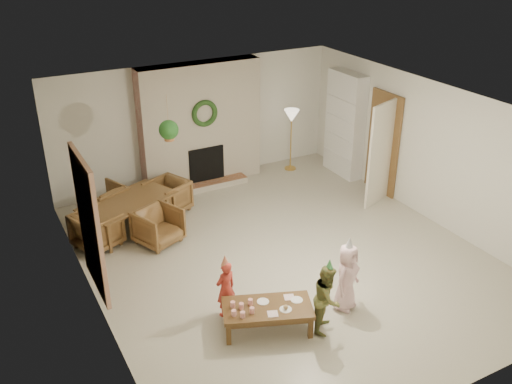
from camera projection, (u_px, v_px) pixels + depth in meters
floor at (284, 255)px, 9.25m from camera, size 7.00×7.00×0.00m
ceiling at (287, 108)px, 8.17m from camera, size 7.00×7.00×0.00m
wall_back at (197, 122)px, 11.49m from camera, size 7.00×0.00×7.00m
wall_front at (457, 311)px, 5.94m from camera, size 7.00×0.00×7.00m
wall_left at (90, 232)px, 7.43m from camera, size 0.00×7.00×7.00m
wall_right at (431, 152)px, 9.99m from camera, size 0.00×7.00×7.00m
fireplace_mass at (201, 125)px, 11.33m from camera, size 2.50×0.40×2.50m
fireplace_hearth at (210, 185)px, 11.57m from camera, size 1.60×0.30×0.12m
fireplace_firebox at (206, 164)px, 11.53m from camera, size 0.75×0.12×0.75m
fireplace_wreath at (205, 113)px, 11.01m from camera, size 0.54×0.10×0.54m
floor_lamp_base at (290, 168)px, 12.46m from camera, size 0.25×0.25×0.03m
floor_lamp_post at (291, 142)px, 12.19m from camera, size 0.03×0.03×1.22m
floor_lamp_shade at (292, 116)px, 11.94m from camera, size 0.32×0.32×0.27m
bookshelf_carcass at (345, 124)px, 11.81m from camera, size 0.30×1.00×2.20m
bookshelf_shelf_a at (342, 153)px, 12.09m from camera, size 0.30×0.92×0.03m
bookshelf_shelf_b at (343, 136)px, 11.91m from camera, size 0.30×0.92×0.03m
bookshelf_shelf_c at (345, 118)px, 11.74m from camera, size 0.30×0.92×0.03m
bookshelf_shelf_d at (346, 99)px, 11.56m from camera, size 0.30×0.92×0.03m
books_row_lower at (346, 150)px, 11.90m from camera, size 0.20×0.40×0.24m
books_row_mid at (342, 129)px, 11.88m from camera, size 0.20×0.44×0.24m
books_row_upper at (347, 113)px, 11.59m from camera, size 0.20×0.36×0.22m
door_frame at (383, 143)px, 11.03m from camera, size 0.05×0.86×2.04m
door_leaf at (381, 154)px, 10.57m from camera, size 0.77×0.32×2.00m
curtain_panel at (89, 225)px, 7.61m from camera, size 0.06×1.20×2.00m
dining_table at (131, 215)px, 9.90m from camera, size 1.84×1.47×0.57m
dining_chair_near at (158, 226)px, 9.48m from camera, size 0.89×0.90×0.63m
dining_chair_far at (105, 202)px, 10.28m from camera, size 0.89×0.90×0.63m
dining_chair_left at (97, 230)px, 9.38m from camera, size 0.90×0.89×0.63m
dining_chair_right at (168, 196)px, 10.51m from camera, size 0.90×0.89×0.63m
hanging_plant_cord at (168, 116)px, 8.95m from camera, size 0.01×0.01×0.70m
hanging_plant_pot at (169, 137)px, 9.11m from camera, size 0.16×0.16×0.12m
hanging_plant_foliage at (169, 130)px, 9.05m from camera, size 0.32×0.32×0.32m
coffee_table_top at (267, 308)px, 7.45m from camera, size 1.32×0.98×0.05m
coffee_table_apron at (267, 312)px, 7.48m from camera, size 1.20×0.86×0.07m
coffee_leg_fl at (229, 334)px, 7.25m from camera, size 0.08×0.08×0.31m
coffee_leg_fr at (311, 328)px, 7.37m from camera, size 0.08×0.08×0.31m
coffee_leg_bl at (226, 311)px, 7.69m from camera, size 0.08×0.08×0.31m
coffee_leg_br at (303, 305)px, 7.80m from camera, size 0.08×0.08×0.31m
cup_a at (234, 313)px, 7.25m from camera, size 0.08×0.08×0.08m
cup_b at (233, 304)px, 7.41m from camera, size 0.08×0.08×0.08m
cup_c at (243, 315)px, 7.22m from camera, size 0.08×0.08×0.08m
cup_d at (241, 306)px, 7.38m from camera, size 0.08×0.08×0.08m
cup_e at (252, 310)px, 7.30m from camera, size 0.08×0.08×0.08m
cup_f at (250, 302)px, 7.46m from camera, size 0.08×0.08×0.08m
plate_a at (263, 301)px, 7.53m from camera, size 0.21×0.21×0.01m
plate_b at (286, 309)px, 7.38m from camera, size 0.21×0.21×0.01m
plate_c at (297, 300)px, 7.56m from camera, size 0.21×0.21×0.01m
food_scoop at (286, 307)px, 7.36m from camera, size 0.08×0.08×0.06m
napkin_left at (273, 314)px, 7.29m from camera, size 0.18×0.18×0.01m
napkin_right at (289, 297)px, 7.62m from camera, size 0.18×0.18×0.01m
child_red at (226, 289)px, 7.69m from camera, size 0.34×0.26×0.85m
party_hat_red at (225, 260)px, 7.49m from camera, size 0.13×0.13×0.16m
child_plaid at (327, 298)px, 7.40m from camera, size 0.60×0.59×0.97m
party_hat_plaid at (330, 264)px, 7.18m from camera, size 0.15×0.15×0.16m
child_pink at (347, 277)px, 7.81m from camera, size 0.58×0.50×1.00m
party_hat_pink at (350, 243)px, 7.57m from camera, size 0.16×0.16×0.18m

